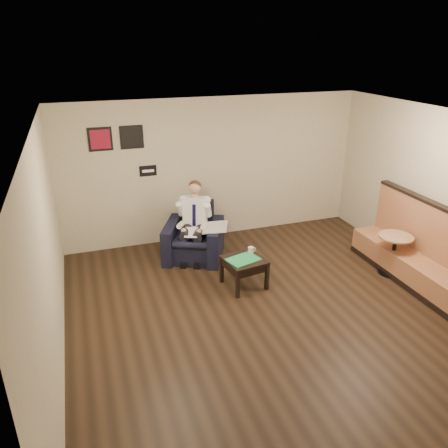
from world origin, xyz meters
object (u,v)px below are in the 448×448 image
object	(u,v)px
green_folder	(243,259)
smartphone	(242,253)
seated_man	(192,226)
side_table	(244,272)
banquette	(417,244)
cafe_table	(393,255)
coffee_mug	(251,250)
armchair	(194,233)

from	to	relation	value
green_folder	smartphone	size ratio (longest dim) A/B	3.21
seated_man	smartphone	world-z (taller)	seated_man
side_table	banquette	distance (m)	2.88
seated_man	cafe_table	distance (m)	3.53
green_folder	coffee_mug	size ratio (longest dim) A/B	4.74
cafe_table	seated_man	bearing A→B (deg)	153.15
side_table	smartphone	bearing A→B (deg)	81.48
seated_man	smartphone	distance (m)	1.15
side_table	smartphone	size ratio (longest dim) A/B	3.93
coffee_mug	smartphone	size ratio (longest dim) A/B	0.68
seated_man	smartphone	xyz separation A→B (m)	(0.59, -0.97, -0.17)
armchair	seated_man	distance (m)	0.22
coffee_mug	cafe_table	xyz separation A→B (m)	(2.41, -0.60, -0.20)
seated_man	green_folder	distance (m)	1.31
armchair	smartphone	xyz separation A→B (m)	(0.53, -1.09, 0.01)
smartphone	seated_man	bearing A→B (deg)	122.21
smartphone	cafe_table	distance (m)	2.63
green_folder	banquette	xyz separation A→B (m)	(2.79, -0.71, 0.16)
armchair	cafe_table	size ratio (longest dim) A/B	1.43
coffee_mug	seated_man	bearing A→B (deg)	126.47
green_folder	banquette	distance (m)	2.88
coffee_mug	smartphone	world-z (taller)	coffee_mug
green_folder	smartphone	xyz separation A→B (m)	(0.06, 0.21, -0.00)
coffee_mug	banquette	distance (m)	2.73
coffee_mug	green_folder	bearing A→B (deg)	-137.47
coffee_mug	banquette	xyz separation A→B (m)	(2.58, -0.90, 0.11)
smartphone	banquette	bearing A→B (deg)	-17.48
side_table	green_folder	size ratio (longest dim) A/B	1.22
seated_man	side_table	size ratio (longest dim) A/B	2.21
seated_man	green_folder	world-z (taller)	seated_man
coffee_mug	banquette	size ratio (longest dim) A/B	0.04
banquette	cafe_table	distance (m)	0.47
armchair	smartphone	world-z (taller)	armchair
armchair	side_table	bearing A→B (deg)	-43.61
cafe_table	smartphone	bearing A→B (deg)	166.41
armchair	smartphone	distance (m)	1.21
smartphone	side_table	bearing A→B (deg)	-97.35
banquette	cafe_table	world-z (taller)	banquette
armchair	side_table	world-z (taller)	armchair
green_folder	cafe_table	xyz separation A→B (m)	(2.61, -0.41, -0.15)
green_folder	smartphone	distance (m)	0.22
banquette	armchair	bearing A→B (deg)	148.35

